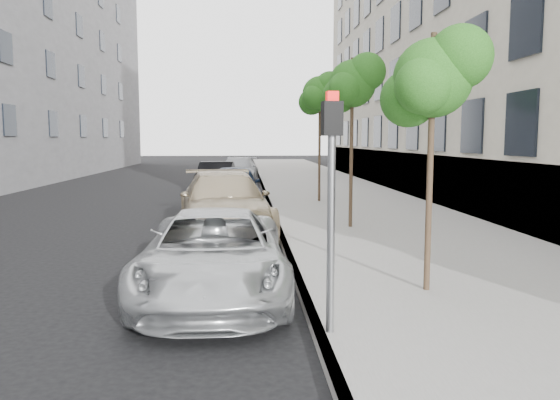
{
  "coord_description": "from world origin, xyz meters",
  "views": [
    {
      "loc": [
        0.23,
        -7.07,
        2.6
      ],
      "look_at": [
        0.87,
        2.73,
        1.5
      ],
      "focal_mm": 35.0,
      "sensor_mm": 36.0,
      "label": 1
    }
  ],
  "objects": [
    {
      "name": "sedan_black",
      "position": [
        -1.15,
        19.33,
        0.75
      ],
      "size": [
        1.83,
        4.65,
        1.51
      ],
      "primitive_type": "imported",
      "rotation": [
        0.0,
        0.0,
        -0.05
      ],
      "color": "black",
      "rests_on": "ground"
    },
    {
      "name": "sedan_blue",
      "position": [
        -0.15,
        14.09,
        0.8
      ],
      "size": [
        2.05,
        4.77,
        1.6
      ],
      "primitive_type": "imported",
      "rotation": [
        0.0,
        0.0,
        0.03
      ],
      "color": "#101E36",
      "rests_on": "ground"
    },
    {
      "name": "sidewalk",
      "position": [
        4.3,
        24.0,
        0.07
      ],
      "size": [
        6.4,
        72.0,
        0.14
      ],
      "primitive_type": "cube",
      "color": "gray",
      "rests_on": "ground"
    },
    {
      "name": "signal_pole",
      "position": [
        1.31,
        -0.37,
        2.05
      ],
      "size": [
        0.26,
        0.2,
        3.04
      ],
      "rotation": [
        0.0,
        0.0,
        0.1
      ],
      "color": "#939699",
      "rests_on": "sidewalk"
    },
    {
      "name": "curb",
      "position": [
        1.18,
        24.0,
        0.07
      ],
      "size": [
        0.15,
        72.0,
        0.14
      ],
      "primitive_type": "cube",
      "color": "#9E9B93",
      "rests_on": "ground"
    },
    {
      "name": "minivan",
      "position": [
        -0.29,
        1.83,
        0.71
      ],
      "size": [
        2.37,
        5.09,
        1.41
      ],
      "primitive_type": "imported",
      "rotation": [
        0.0,
        0.0,
        0.01
      ],
      "color": "silver",
      "rests_on": "ground"
    },
    {
      "name": "suv",
      "position": [
        -0.34,
        7.88,
        0.85
      ],
      "size": [
        3.0,
        6.05,
        1.69
      ],
      "primitive_type": "imported",
      "rotation": [
        0.0,
        0.0,
        0.11
      ],
      "color": "tan",
      "rests_on": "ground"
    },
    {
      "name": "sedan_rear",
      "position": [
        -0.14,
        25.14,
        0.77
      ],
      "size": [
        2.58,
        5.44,
        1.53
      ],
      "primitive_type": "imported",
      "rotation": [
        0.0,
        0.0,
        -0.08
      ],
      "color": "#9A9DA2",
      "rests_on": "ground"
    },
    {
      "name": "tree_mid",
      "position": [
        3.23,
        8.0,
        4.11
      ],
      "size": [
        1.66,
        1.46,
        4.79
      ],
      "color": "#38281C",
      "rests_on": "sidewalk"
    },
    {
      "name": "tree_near",
      "position": [
        3.23,
        1.5,
        3.55
      ],
      "size": [
        1.61,
        1.41,
        4.21
      ],
      "color": "#38281C",
      "rests_on": "sidewalk"
    },
    {
      "name": "ground",
      "position": [
        0.0,
        0.0,
        0.0
      ],
      "size": [
        160.0,
        160.0,
        0.0
      ],
      "primitive_type": "plane",
      "color": "black",
      "rests_on": "ground"
    },
    {
      "name": "tree_far",
      "position": [
        3.23,
        14.5,
        4.36
      ],
      "size": [
        1.72,
        1.52,
        5.08
      ],
      "color": "#38281C",
      "rests_on": "sidewalk"
    }
  ]
}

